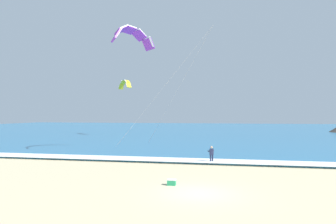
{
  "coord_description": "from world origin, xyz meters",
  "views": [
    {
      "loc": [
        1.65,
        -18.17,
        4.77
      ],
      "look_at": [
        -4.74,
        14.42,
        4.99
      ],
      "focal_mm": 32.3,
      "sensor_mm": 36.0,
      "label": 1
    }
  ],
  "objects_px": {
    "surfboard": "(212,163)",
    "kite_primary": "(132,35)",
    "kitesurfer": "(211,154)",
    "kite_distant": "(125,83)",
    "cooler_box": "(172,182)"
  },
  "relations": [
    {
      "from": "kite_primary",
      "to": "kite_distant",
      "type": "distance_m",
      "value": 28.84
    },
    {
      "from": "surfboard",
      "to": "cooler_box",
      "type": "bearing_deg",
      "value": -103.08
    },
    {
      "from": "kite_distant",
      "to": "cooler_box",
      "type": "height_order",
      "value": "kite_distant"
    },
    {
      "from": "kite_primary",
      "to": "cooler_box",
      "type": "height_order",
      "value": "kite_primary"
    },
    {
      "from": "kitesurfer",
      "to": "kite_distant",
      "type": "xyz_separation_m",
      "value": [
        -19.74,
        31.49,
        10.31
      ]
    },
    {
      "from": "surfboard",
      "to": "kite_primary",
      "type": "distance_m",
      "value": 17.56
    },
    {
      "from": "kitesurfer",
      "to": "kite_primary",
      "type": "bearing_deg",
      "value": 153.77
    },
    {
      "from": "cooler_box",
      "to": "kite_distant",
      "type": "bearing_deg",
      "value": 113.26
    },
    {
      "from": "surfboard",
      "to": "kite_primary",
      "type": "relative_size",
      "value": 0.1
    },
    {
      "from": "surfboard",
      "to": "kitesurfer",
      "type": "relative_size",
      "value": 0.86
    },
    {
      "from": "kitesurfer",
      "to": "surfboard",
      "type": "bearing_deg",
      "value": -65.32
    },
    {
      "from": "surfboard",
      "to": "kite_distant",
      "type": "height_order",
      "value": "kite_distant"
    },
    {
      "from": "surfboard",
      "to": "kite_primary",
      "type": "bearing_deg",
      "value": 153.71
    },
    {
      "from": "kitesurfer",
      "to": "cooler_box",
      "type": "xyz_separation_m",
      "value": [
        -2.17,
        -9.38,
        -0.74
      ]
    },
    {
      "from": "surfboard",
      "to": "cooler_box",
      "type": "xyz_separation_m",
      "value": [
        -2.18,
        -9.36,
        0.18
      ]
    }
  ]
}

